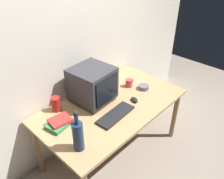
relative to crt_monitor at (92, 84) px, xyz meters
name	(u,v)px	position (x,y,z in m)	size (l,w,h in m)	color
ground_plane	(112,151)	(0.08, -0.20, -0.90)	(6.00, 6.00, 0.00)	gray
back_wall	(77,42)	(0.08, 0.30, 0.35)	(4.00, 0.08, 2.50)	silver
desk	(112,110)	(0.08, -0.20, -0.27)	(1.55, 0.87, 0.71)	tan
crt_monitor	(92,84)	(0.00, 0.00, 0.00)	(0.41, 0.42, 0.37)	#333338
keyboard	(116,115)	(-0.03, -0.35, -0.18)	(0.42, 0.15, 0.02)	black
computer_mouse	(134,100)	(0.28, -0.33, -0.17)	(0.06, 0.10, 0.04)	black
bottle_tall	(78,135)	(-0.53, -0.41, -0.05)	(0.09, 0.09, 0.38)	navy
bottle_short	(114,78)	(0.40, 0.08, -0.12)	(0.06, 0.06, 0.18)	navy
book_stack	(60,123)	(-0.48, -0.07, -0.16)	(0.25, 0.20, 0.07)	#33894C
mug	(129,83)	(0.47, -0.10, -0.15)	(0.12, 0.08, 0.09)	#CC383D
cd_spindle	(144,87)	(0.54, -0.25, -0.17)	(0.12, 0.12, 0.04)	#595B66
metal_canister	(56,104)	(-0.37, 0.13, -0.12)	(0.09, 0.09, 0.15)	#A51E19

